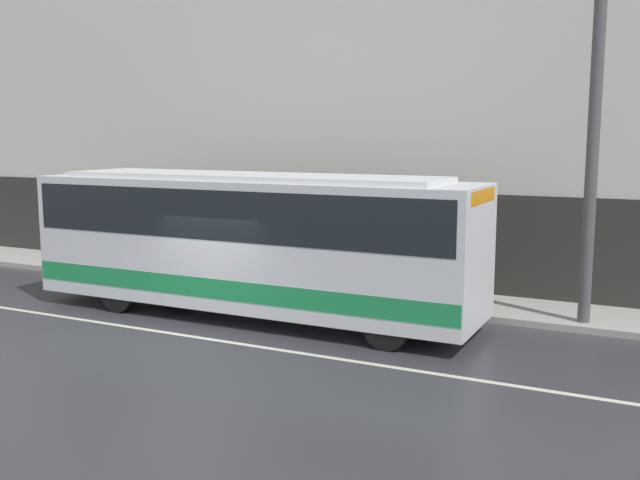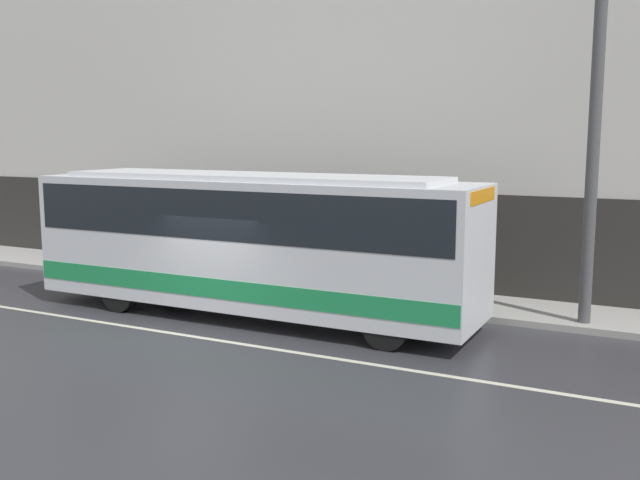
{
  "view_description": "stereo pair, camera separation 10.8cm",
  "coord_description": "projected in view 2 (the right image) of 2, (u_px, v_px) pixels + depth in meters",
  "views": [
    {
      "loc": [
        9.21,
        -12.14,
        4.31
      ],
      "look_at": [
        2.11,
        2.12,
        1.97
      ],
      "focal_mm": 40.0,
      "sensor_mm": 36.0,
      "label": 1
    },
    {
      "loc": [
        9.31,
        -12.09,
        4.31
      ],
      "look_at": [
        2.11,
        2.12,
        1.97
      ],
      "focal_mm": 40.0,
      "sensor_mm": 36.0,
      "label": 2
    }
  ],
  "objects": [
    {
      "name": "ground_plane",
      "position": [
        190.0,
        336.0,
        15.46
      ],
      "size": [
        60.0,
        60.0,
        0.0
      ],
      "primitive_type": "plane",
      "color": "#333338"
    },
    {
      "name": "sidewalk",
      "position": [
        303.0,
        287.0,
        20.03
      ],
      "size": [
        60.0,
        2.38,
        0.16
      ],
      "color": "#A09E99",
      "rests_on": "ground_plane"
    },
    {
      "name": "building_facade",
      "position": [
        324.0,
        50.0,
        20.25
      ],
      "size": [
        60.0,
        0.35,
        13.86
      ],
      "color": "silver",
      "rests_on": "ground_plane"
    },
    {
      "name": "lane_stripe",
      "position": [
        190.0,
        336.0,
        15.46
      ],
      "size": [
        54.0,
        0.14,
        0.01
      ],
      "color": "beige",
      "rests_on": "ground_plane"
    },
    {
      "name": "transit_bus",
      "position": [
        251.0,
        237.0,
        16.94
      ],
      "size": [
        11.08,
        2.58,
        3.42
      ],
      "color": "silver",
      "rests_on": "ground_plane"
    },
    {
      "name": "utility_pole_near",
      "position": [
        594.0,
        142.0,
        15.42
      ],
      "size": [
        0.27,
        0.27,
        8.03
      ],
      "color": "#4C4C4F",
      "rests_on": "sidewalk"
    }
  ]
}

